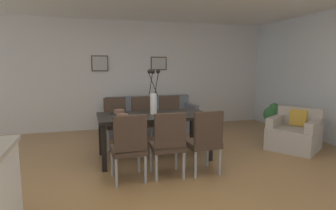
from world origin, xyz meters
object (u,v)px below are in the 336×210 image
Objects in this scene: dining_table at (154,119)px; bowl_near_right at (119,111)px; dining_chair_far_right at (144,118)px; bowl_near_left at (122,116)px; sofa at (151,119)px; potted_plant at (272,116)px; framed_picture_left at (100,63)px; dining_chair_mid_right at (171,117)px; framed_picture_center at (159,63)px; dining_chair_near_right at (116,119)px; dining_chair_near_left at (129,145)px; dining_chair_mid_left at (205,139)px; centerpiece_vase at (154,97)px; dining_chair_far_left at (168,141)px; armchair at (295,134)px.

bowl_near_right reaches higher than dining_table.
bowl_near_right is at bearing -129.01° from dining_chair_far_right.
bowl_near_left is 0.42m from bowl_near_right.
potted_plant is at bearing -17.29° from sofa.
bowl_near_right is 2.34m from framed_picture_left.
dining_chair_mid_right is 2.29× the size of framed_picture_center.
dining_chair_far_right is 2.39× the size of framed_picture_left.
dining_chair_near_right is at bearing 179.55° from dining_chair_far_right.
framed_picture_center is at bearing 65.08° from dining_chair_far_right.
bowl_near_right is 2.65m from framed_picture_center.
dining_chair_near_left reaches higher than dining_table.
dining_chair_far_right is at bearing -176.89° from potted_plant.
framed_picture_center reaches higher than dining_chair_mid_left.
dining_chair_mid_left is 1.16m from centerpiece_vase.
dining_table is at bearing -73.45° from framed_picture_left.
dining_chair_mid_left and dining_chair_mid_right have the same top height.
dining_chair_far_right is 0.92m from bowl_near_right.
framed_picture_center is at bearing 77.58° from dining_chair_far_left.
bowl_near_left is (-1.06, 0.68, 0.27)m from dining_chair_mid_left.
framed_picture_center reaches higher than bowl_near_right.
centerpiece_vase is at bearing -90.81° from dining_chair_far_right.
dining_chair_near_left and dining_chair_far_left have the same top height.
dining_table is at bearing 120.40° from dining_chair_mid_left.
dining_chair_near_left is at bearing -121.70° from dining_table.
dining_chair_far_left is 2.29× the size of framed_picture_center.
dining_chair_far_right reaches higher than dining_table.
dining_chair_far_left is at bearing -90.65° from centerpiece_vase.
dining_chair_near_left is 5.41× the size of bowl_near_left.
framed_picture_left reaches higher than centerpiece_vase.
framed_picture_left is at bearing 106.55° from dining_table.
dining_chair_far_left is (0.54, 0.00, 0.00)m from dining_chair_near_left.
dining_chair_mid_left is at bearing -142.55° from potted_plant.
dining_chair_near_left is 0.45× the size of sofa.
sofa is at bearing -24.50° from framed_picture_left.
dining_chair_mid_left is at bearing -46.04° from bowl_near_right.
dining_chair_near_right is 2.07m from dining_chair_mid_left.
dining_chair_far_right is at bearing 156.46° from armchair.
armchair is (2.62, -0.24, -0.74)m from centerpiece_vase.
dining_chair_far_right is 2.29× the size of framed_picture_center.
bowl_near_left is (-0.54, -0.21, 0.12)m from dining_table.
dining_chair_mid_right is (1.11, 1.78, 0.00)m from dining_chair_near_left.
dining_chair_far_right is at bearing 72.53° from dining_chair_near_left.
framed_picture_left reaches higher than dining_chair_far_left.
centerpiece_vase reaches higher than potted_plant.
centerpiece_vase is at bearing -106.54° from framed_picture_center.
sofa is at bearing 162.71° from potted_plant.
framed_picture_left is at bearing 106.58° from centerpiece_vase.
dining_table is 0.91m from dining_chair_far_right.
dining_chair_mid_right is at bearing 88.58° from dining_chair_mid_left.
sofa is at bearing 136.19° from armchair.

